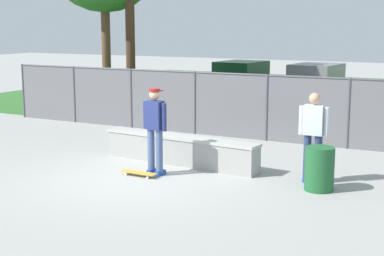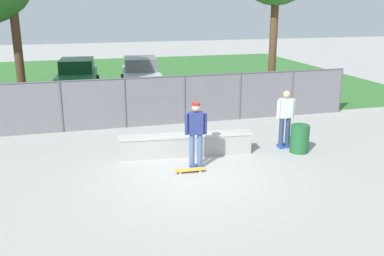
# 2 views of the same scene
# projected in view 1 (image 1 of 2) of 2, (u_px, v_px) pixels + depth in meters

# --- Properties ---
(ground_plane) EXTENTS (80.00, 80.00, 0.00)m
(ground_plane) POSITION_uv_depth(u_px,v_px,m) (132.00, 178.00, 11.81)
(ground_plane) COLOR #9E9E99
(grass_strip) EXTENTS (27.37, 20.00, 0.02)m
(grass_strip) POSITION_uv_depth(u_px,v_px,m) (323.00, 97.00, 25.16)
(grass_strip) COLOR #336B2D
(grass_strip) RESTS_ON ground
(concrete_ledge) EXTENTS (3.95, 0.85, 0.65)m
(concrete_ledge) POSITION_uv_depth(u_px,v_px,m) (180.00, 150.00, 12.99)
(concrete_ledge) COLOR #999993
(concrete_ledge) RESTS_ON ground
(skateboarder) EXTENTS (0.59, 0.34, 1.84)m
(skateboarder) POSITION_uv_depth(u_px,v_px,m) (155.00, 127.00, 11.93)
(skateboarder) COLOR #2647A5
(skateboarder) RESTS_ON ground
(skateboard) EXTENTS (0.81, 0.22, 0.09)m
(skateboard) POSITION_uv_depth(u_px,v_px,m) (139.00, 173.00, 11.98)
(skateboard) COLOR gold
(skateboard) RESTS_ON ground
(chainlink_fence) EXTENTS (15.44, 0.07, 1.82)m
(chainlink_fence) POSITION_uv_depth(u_px,v_px,m) (230.00, 103.00, 15.99)
(chainlink_fence) COLOR #4C4C51
(chainlink_fence) RESTS_ON ground
(car_green) EXTENTS (2.30, 4.34, 1.66)m
(car_green) POSITION_uv_depth(u_px,v_px,m) (240.00, 81.00, 23.45)
(car_green) COLOR #1E6638
(car_green) RESTS_ON ground
(car_silver) EXTENTS (2.30, 4.34, 1.66)m
(car_silver) POSITION_uv_depth(u_px,v_px,m) (315.00, 86.00, 21.84)
(car_silver) COLOR #B7BABF
(car_silver) RESTS_ON ground
(bystander) EXTENTS (0.60, 0.28, 1.82)m
(bystander) POSITION_uv_depth(u_px,v_px,m) (313.00, 133.00, 11.33)
(bystander) COLOR #2647A5
(bystander) RESTS_ON ground
(trash_bin) EXTENTS (0.56, 0.56, 0.85)m
(trash_bin) POSITION_uv_depth(u_px,v_px,m) (319.00, 169.00, 10.90)
(trash_bin) COLOR #1E592D
(trash_bin) RESTS_ON ground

